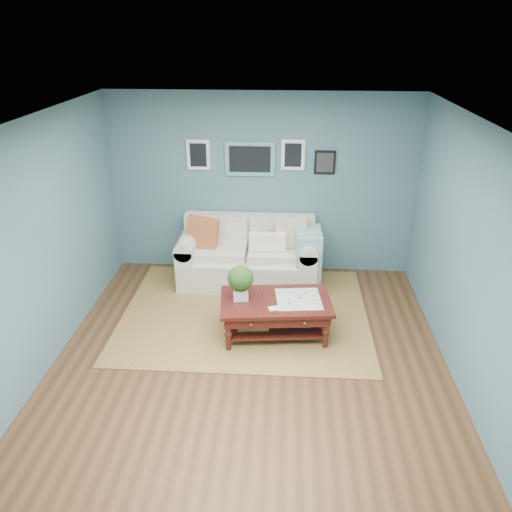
{
  "coord_description": "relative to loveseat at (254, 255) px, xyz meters",
  "views": [
    {
      "loc": [
        0.38,
        -4.62,
        3.55
      ],
      "look_at": [
        0.01,
        1.0,
        0.9
      ],
      "focal_mm": 35.0,
      "sensor_mm": 36.0,
      "label": 1
    }
  ],
  "objects": [
    {
      "name": "room_shell",
      "position": [
        0.08,
        -1.97,
        0.93
      ],
      "size": [
        5.0,
        5.02,
        2.7
      ],
      "color": "brown",
      "rests_on": "ground"
    },
    {
      "name": "coffee_table",
      "position": [
        0.29,
        -1.42,
        -0.02
      ],
      "size": [
        1.41,
        0.92,
        0.93
      ],
      "rotation": [
        0.0,
        0.0,
        0.11
      ],
      "color": "black",
      "rests_on": "ground"
    },
    {
      "name": "loveseat",
      "position": [
        0.0,
        0.0,
        0.0
      ],
      "size": [
        2.05,
        0.93,
        1.05
      ],
      "color": "beige",
      "rests_on": "ground"
    },
    {
      "name": "area_rug",
      "position": [
        -0.06,
        -0.94,
        -0.42
      ],
      "size": [
        3.24,
        2.59,
        0.01
      ],
      "primitive_type": "cube",
      "color": "brown",
      "rests_on": "ground"
    }
  ]
}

